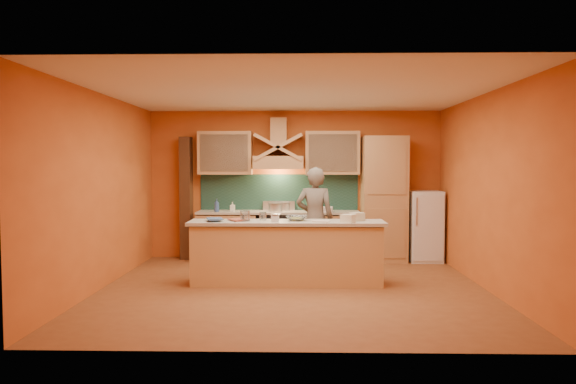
{
  "coord_description": "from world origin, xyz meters",
  "views": [
    {
      "loc": [
        0.09,
        -7.27,
        1.77
      ],
      "look_at": [
        -0.09,
        0.9,
        1.34
      ],
      "focal_mm": 32.0,
      "sensor_mm": 36.0,
      "label": 1
    }
  ],
  "objects_px": {
    "stove": "(278,236)",
    "fridge": "(424,226)",
    "mixing_bowl": "(297,218)",
    "kitchen_scale": "(275,219)",
    "person": "(315,219)"
  },
  "relations": [
    {
      "from": "stove",
      "to": "kitchen_scale",
      "type": "xyz_separation_m",
      "value": [
        0.03,
        -2.0,
        0.54
      ]
    },
    {
      "from": "kitchen_scale",
      "to": "mixing_bowl",
      "type": "bearing_deg",
      "value": 27.75
    },
    {
      "from": "fridge",
      "to": "mixing_bowl",
      "type": "distance_m",
      "value": 3.01
    },
    {
      "from": "kitchen_scale",
      "to": "mixing_bowl",
      "type": "relative_size",
      "value": 0.36
    },
    {
      "from": "kitchen_scale",
      "to": "mixing_bowl",
      "type": "height_order",
      "value": "kitchen_scale"
    },
    {
      "from": "stove",
      "to": "mixing_bowl",
      "type": "distance_m",
      "value": 1.96
    },
    {
      "from": "fridge",
      "to": "kitchen_scale",
      "type": "height_order",
      "value": "fridge"
    },
    {
      "from": "fridge",
      "to": "mixing_bowl",
      "type": "relative_size",
      "value": 4.18
    },
    {
      "from": "stove",
      "to": "fridge",
      "type": "bearing_deg",
      "value": 0.0
    },
    {
      "from": "stove",
      "to": "fridge",
      "type": "height_order",
      "value": "fridge"
    },
    {
      "from": "fridge",
      "to": "mixing_bowl",
      "type": "height_order",
      "value": "fridge"
    },
    {
      "from": "fridge",
      "to": "mixing_bowl",
      "type": "bearing_deg",
      "value": -141.78
    },
    {
      "from": "person",
      "to": "kitchen_scale",
      "type": "xyz_separation_m",
      "value": [
        -0.62,
        -1.13,
        0.12
      ]
    },
    {
      "from": "stove",
      "to": "kitchen_scale",
      "type": "height_order",
      "value": "kitchen_scale"
    },
    {
      "from": "person",
      "to": "stove",
      "type": "bearing_deg",
      "value": -46.75
    }
  ]
}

